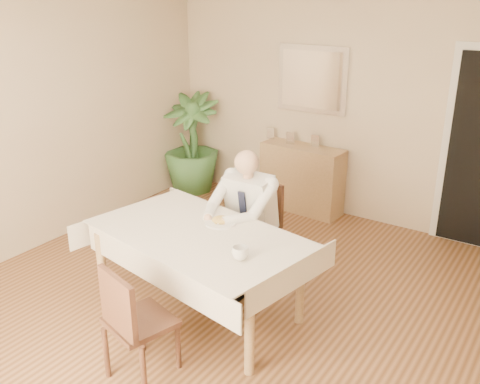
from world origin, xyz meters
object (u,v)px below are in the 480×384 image
Objects in this scene: potted_palm at (191,143)px; chair_near at (132,319)px; dining_table at (198,242)px; seated_man at (240,215)px; chair_far at (258,224)px; coffee_mug at (240,253)px; sideboard at (302,178)px.

chair_near is at bearing -57.53° from potted_palm.
dining_table is 1.51× the size of seated_man.
dining_table is at bearing -83.12° from chair_far.
potted_palm is (-2.39, 2.44, -0.16)m from coffee_mug.
seated_man reaches higher than chair_far.
chair_near is 3.69m from potted_palm.
chair_near reaches higher than dining_table.
sideboard reaches higher than dining_table.
potted_palm is at bearing 137.58° from chair_near.
chair_far is 0.71× the size of seated_man.
sideboard is 1.55m from potted_palm.
chair_near is 3.34m from sideboard.
chair_near reaches higher than sideboard.
coffee_mug is at bearing -57.22° from chair_far.
coffee_mug is (0.51, -0.17, 0.13)m from dining_table.
potted_palm is at bearing 139.61° from dining_table.
chair_near is 1.46m from seated_man.
dining_table is 0.90m from chair_far.
seated_man is 0.97× the size of potted_palm.
chair_far is 1.21m from coffee_mug.
chair_far is 1.03× the size of chair_near.
potted_palm is at bearing 150.57° from chair_far.
chair_near is (0.10, -1.73, -0.02)m from chair_far.
seated_man is 0.93m from coffee_mug.
dining_table is 1.47× the size of potted_palm.
seated_man is at bearing -41.57° from potted_palm.
sideboard is (-0.88, 2.63, -0.40)m from coffee_mug.
seated_man is at bearing 108.95° from chair_near.
potted_palm is (-1.51, -0.19, 0.24)m from sideboard.
potted_palm reaches higher than chair_near.
seated_man is (-0.10, 1.44, 0.21)m from chair_near.
seated_man is 2.52m from potted_palm.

